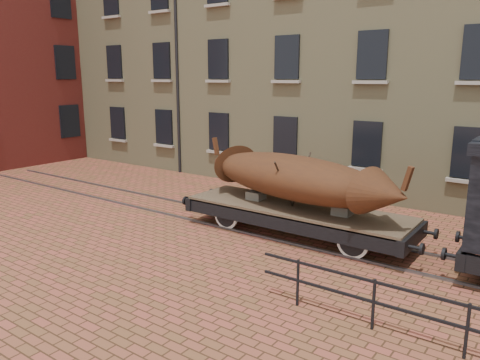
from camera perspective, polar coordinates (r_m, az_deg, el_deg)
The scene contains 5 objects.
ground at distance 14.55m, azimuth 3.92°, elevation -6.14°, with size 90.00×90.00×0.00m, color brown.
warehouse_cream at distance 22.25m, azimuth 25.91°, elevation 17.37°, with size 40.00×10.19×14.00m.
rail_track at distance 14.54m, azimuth 3.92°, elevation -6.03°, with size 30.00×1.52×0.06m.
flatcar_wagon at distance 13.94m, azimuth 6.88°, elevation -3.96°, with size 7.64×2.07×1.15m.
iron_boat at distance 13.74m, azimuth 6.50°, elevation 0.37°, with size 7.29×3.24×1.72m.
Camera 1 is at (7.27, -11.72, 4.64)m, focal length 35.00 mm.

